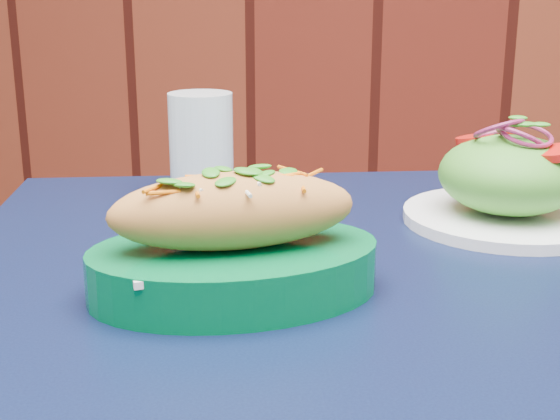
# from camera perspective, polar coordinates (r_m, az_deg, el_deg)

# --- Properties ---
(cafe_table) EXTENTS (0.97, 0.97, 0.75)m
(cafe_table) POSITION_cam_1_polar(r_m,az_deg,el_deg) (0.73, 7.51, -11.43)
(cafe_table) COLOR black
(cafe_table) RESTS_ON ground
(banh_mi_basket) EXTENTS (0.28, 0.24, 0.11)m
(banh_mi_basket) POSITION_cam_1_polar(r_m,az_deg,el_deg) (0.64, -3.38, -2.55)
(banh_mi_basket) COLOR #005A2C
(banh_mi_basket) RESTS_ON cafe_table
(salad_plate) EXTENTS (0.22, 0.22, 0.11)m
(salad_plate) POSITION_cam_1_polar(r_m,az_deg,el_deg) (0.87, 16.42, 1.91)
(salad_plate) COLOR white
(salad_plate) RESTS_ON cafe_table
(water_glass) EXTENTS (0.08, 0.08, 0.12)m
(water_glass) POSITION_cam_1_polar(r_m,az_deg,el_deg) (0.95, -5.78, 4.76)
(water_glass) COLOR silver
(water_glass) RESTS_ON cafe_table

